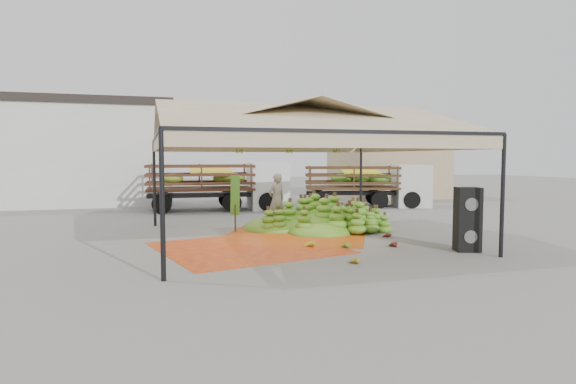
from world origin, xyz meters
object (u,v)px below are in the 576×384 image
object	(u,v)px
truck_left	(224,181)
truck_right	(372,181)
vendor	(277,200)
banana_heap	(322,212)
speaker_stack	(468,219)

from	to	relation	value
truck_left	truck_right	bearing A→B (deg)	-0.59
vendor	banana_heap	bearing A→B (deg)	120.50
banana_heap	truck_left	world-z (taller)	truck_left
truck_left	truck_right	size ratio (longest dim) A/B	1.02
banana_heap	truck_right	distance (m)	8.17
vendor	truck_left	size ratio (longest dim) A/B	0.29
banana_heap	vendor	bearing A→B (deg)	140.81
speaker_stack	truck_left	size ratio (longest dim) A/B	0.26
speaker_stack	truck_right	distance (m)	11.55
speaker_stack	vendor	bearing A→B (deg)	139.24
speaker_stack	truck_left	bearing A→B (deg)	129.24
banana_heap	truck_right	xyz separation A→B (m)	(5.05, 6.38, 0.71)
truck_right	banana_heap	bearing A→B (deg)	-111.18
speaker_stack	truck_right	size ratio (longest dim) A/B	0.26
speaker_stack	vendor	size ratio (longest dim) A/B	0.89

